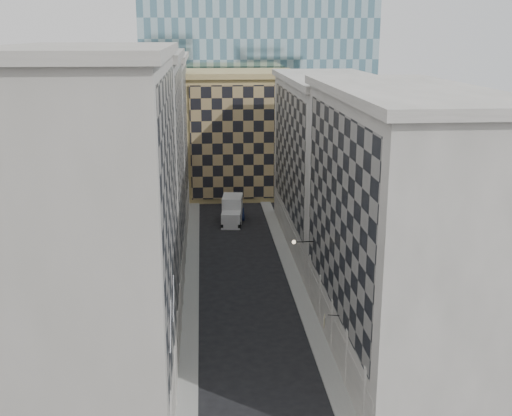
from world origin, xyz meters
TOP-DOWN VIEW (x-y plane):
  - sidewalk_west at (-5.25, 30.00)m, footprint 1.50×100.00m
  - sidewalk_east at (5.25, 30.00)m, footprint 1.50×100.00m
  - bldg_left_a at (-10.88, 11.00)m, footprint 10.80×22.80m
  - bldg_left_b at (-10.88, 33.00)m, footprint 10.80×22.80m
  - bldg_left_c at (-10.88, 55.00)m, footprint 10.80×22.80m
  - bldg_right_a at (10.88, 15.00)m, footprint 10.80×26.80m
  - bldg_right_b at (10.89, 42.00)m, footprint 10.80×28.80m
  - tan_block at (2.00, 67.90)m, footprint 16.80×14.80m
  - church_tower at (0.00, 82.00)m, footprint 7.20×7.20m
  - flagpoles_left at (-5.90, 6.00)m, footprint 0.10×6.33m
  - bracket_lamp at (4.38, 24.00)m, footprint 1.98×0.36m
  - box_truck at (-0.13, 51.24)m, footprint 3.22×6.51m
  - dark_car at (0.81, 53.25)m, footprint 1.48×4.17m
  - shop_sign at (4.95, 12.57)m, footprint 1.27×0.78m

SIDE VIEW (x-z plane):
  - sidewalk_west at x=-5.25m, z-range 0.00..0.15m
  - sidewalk_east at x=5.25m, z-range 0.00..0.15m
  - dark_car at x=0.81m, z-range 0.00..1.37m
  - box_truck at x=-0.13m, z-range -0.22..3.22m
  - shop_sign at x=4.95m, z-range 3.40..4.27m
  - bracket_lamp at x=4.38m, z-range 6.02..6.38m
  - flagpoles_left at x=-5.90m, z-range 6.83..9.17m
  - tan_block at x=2.00m, z-range 0.04..18.84m
  - bldg_right_b at x=10.89m, z-range 0.00..19.70m
  - bldg_right_a at x=10.88m, z-range -0.03..20.67m
  - bldg_left_c at x=-10.88m, z-range -0.02..21.68m
  - bldg_left_b at x=-10.88m, z-range -0.03..22.67m
  - bldg_left_a at x=-10.88m, z-range -0.03..23.67m
  - church_tower at x=0.00m, z-range 1.20..52.70m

